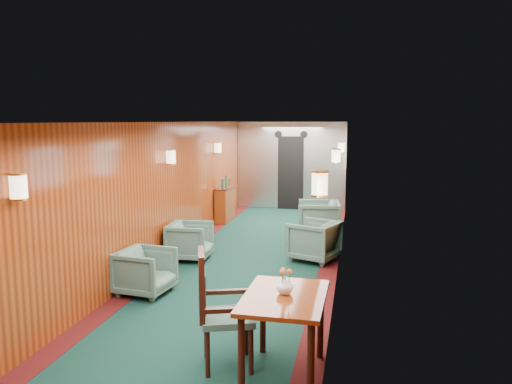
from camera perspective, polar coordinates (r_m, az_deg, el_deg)
room at (r=7.90m, az=-1.47°, el=2.44°), size 12.00×12.10×2.40m
bulkhead at (r=13.75m, az=4.03°, el=2.98°), size 2.98×0.17×2.39m
windows_right at (r=7.98m, az=9.41°, el=1.05°), size 0.02×8.60×0.80m
wall_sconces at (r=8.44m, az=-0.62°, el=3.87°), size 2.97×7.97×0.25m
dining_table at (r=4.80m, az=3.27°, el=-13.16°), size 0.77×1.09×0.81m
side_chair at (r=5.01m, az=-4.59°, el=-12.71°), size 0.66×0.67×1.18m
credenza at (r=12.11m, az=-3.57°, el=-1.32°), size 0.29×0.93×1.11m
flower_vase at (r=4.77m, az=3.32°, el=-10.59°), size 0.20×0.20×0.17m
armchair_left_near at (r=7.26m, az=-12.51°, el=-8.86°), size 0.79×0.77×0.64m
armchair_left_far at (r=8.85m, az=-7.56°, el=-5.58°), size 0.76×0.74×0.66m
armchair_right_near at (r=8.78m, az=6.65°, el=-5.54°), size 1.00×0.98×0.70m
armchair_right_far at (r=10.42m, az=7.13°, el=-3.14°), size 0.94×0.92×0.78m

